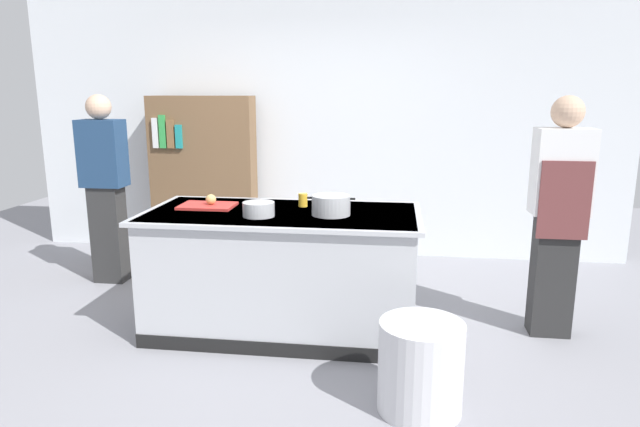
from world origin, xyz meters
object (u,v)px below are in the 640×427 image
object	(u,v)px
stock_pot	(331,205)
person_guest	(105,185)
juice_cup	(303,200)
person_chef	(558,212)
mixing_bowl	(259,209)
trash_bin	(421,367)
onion	(211,199)
bookshelf	(204,177)

from	to	relation	value
stock_pot	person_guest	bearing A→B (deg)	157.39
juice_cup	person_chef	xyz separation A→B (m)	(1.83, -0.01, -0.04)
stock_pot	person_guest	xyz separation A→B (m)	(-2.17, 0.91, -0.06)
person_chef	mixing_bowl	bearing A→B (deg)	105.69
stock_pot	person_chef	world-z (taller)	person_chef
trash_bin	person_guest	size ratio (longest dim) A/B	0.30
stock_pot	trash_bin	distance (m)	1.30
onion	trash_bin	xyz separation A→B (m)	(1.52, -1.05, -0.70)
stock_pot	mixing_bowl	size ratio (longest dim) A/B	1.52
person_guest	onion	bearing A→B (deg)	55.24
onion	trash_bin	world-z (taller)	onion
onion	bookshelf	bearing A→B (deg)	111.13
onion	person_guest	world-z (taller)	person_guest
person_guest	mixing_bowl	bearing A→B (deg)	55.37
onion	juice_cup	world-z (taller)	juice_cup
stock_pot	onion	bearing A→B (deg)	170.97
juice_cup	bookshelf	bearing A→B (deg)	129.90
stock_pot	trash_bin	xyz separation A→B (m)	(0.60, -0.90, -0.71)
onion	mixing_bowl	distance (m)	0.50
trash_bin	bookshelf	xyz separation A→B (m)	(-2.18, 2.76, 0.59)
stock_pot	trash_bin	bearing A→B (deg)	-56.16
person_chef	person_guest	world-z (taller)	same
mixing_bowl	trash_bin	bearing A→B (deg)	-35.94
onion	juice_cup	distance (m)	0.69
juice_cup	onion	bearing A→B (deg)	-170.76
stock_pot	juice_cup	xyz separation A→B (m)	(-0.24, 0.26, -0.02)
onion	juice_cup	xyz separation A→B (m)	(0.68, 0.11, -0.01)
stock_pot	person_chef	bearing A→B (deg)	8.67
juice_cup	person_guest	world-z (taller)	person_guest
trash_bin	person_chef	world-z (taller)	person_chef
person_chef	stock_pot	bearing A→B (deg)	104.83
person_chef	bookshelf	bearing A→B (deg)	69.12
onion	juice_cup	size ratio (longest dim) A/B	0.77
mixing_bowl	trash_bin	size ratio (longest dim) A/B	0.43
trash_bin	bookshelf	size ratio (longest dim) A/B	0.30
onion	person_guest	distance (m)	1.47
mixing_bowl	person_chef	xyz separation A→B (m)	(2.08, 0.35, -0.04)
bookshelf	trash_bin	bearing A→B (deg)	-51.62
onion	bookshelf	world-z (taller)	bookshelf
onion	bookshelf	size ratio (longest dim) A/B	0.05
stock_pot	juice_cup	world-z (taller)	stock_pot
mixing_bowl	juice_cup	world-z (taller)	juice_cup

